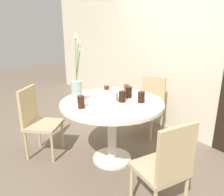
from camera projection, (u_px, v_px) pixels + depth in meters
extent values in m
plane|color=#6B5B4C|center=(112.00, 159.00, 2.76)|extent=(16.00, 16.00, 0.00)
cube|color=beige|center=(186.00, 49.00, 3.12)|extent=(8.00, 0.05, 2.60)
cylinder|color=silver|center=(112.00, 103.00, 2.54)|extent=(1.20, 1.20, 0.04)
cylinder|color=silver|center=(112.00, 132.00, 2.65)|extent=(0.11, 0.11, 0.70)
cylinder|color=silver|center=(112.00, 158.00, 2.76)|extent=(0.48, 0.48, 0.03)
cube|color=tan|center=(147.00, 109.00, 3.30)|extent=(0.49, 0.49, 0.04)
cube|color=tan|center=(153.00, 91.00, 3.37)|extent=(0.38, 0.14, 0.46)
cylinder|color=tan|center=(131.00, 123.00, 3.34)|extent=(0.03, 0.03, 0.39)
cylinder|color=tan|center=(151.00, 129.00, 3.14)|extent=(0.03, 0.03, 0.39)
cylinder|color=tan|center=(142.00, 116.00, 3.60)|extent=(0.03, 0.03, 0.39)
cylinder|color=tan|center=(161.00, 121.00, 3.40)|extent=(0.03, 0.03, 0.39)
cube|color=tan|center=(44.00, 125.00, 2.77)|extent=(0.57, 0.57, 0.04)
cube|color=tan|center=(28.00, 106.00, 2.72)|extent=(0.29, 0.30, 0.46)
cylinder|color=tan|center=(52.00, 148.00, 2.65)|extent=(0.03, 0.03, 0.39)
cylinder|color=tan|center=(63.00, 135.00, 2.97)|extent=(0.03, 0.03, 0.39)
cylinder|color=tan|center=(26.00, 146.00, 2.70)|extent=(0.03, 0.03, 0.39)
cylinder|color=tan|center=(39.00, 133.00, 3.02)|extent=(0.03, 0.03, 0.39)
cube|color=tan|center=(159.00, 169.00, 1.90)|extent=(0.46, 0.46, 0.04)
cube|color=tan|center=(177.00, 154.00, 1.67)|extent=(0.09, 0.38, 0.46)
cylinder|color=tan|center=(160.00, 173.00, 2.19)|extent=(0.03, 0.03, 0.39)
cylinder|color=tan|center=(131.00, 184.00, 2.03)|extent=(0.03, 0.03, 0.39)
cylinder|color=tan|center=(186.00, 195.00, 1.90)|extent=(0.03, 0.03, 0.39)
cylinder|color=white|center=(110.00, 96.00, 2.53)|extent=(0.18, 0.18, 0.11)
cylinder|color=#E54C4C|center=(110.00, 90.00, 2.50)|extent=(0.01, 0.01, 0.04)
cylinder|color=#9EB2AD|center=(77.00, 92.00, 2.47)|extent=(0.13, 0.13, 0.25)
cylinder|color=#4C7538|center=(78.00, 65.00, 2.41)|extent=(0.02, 0.08, 0.36)
cone|color=silver|center=(80.00, 48.00, 2.38)|extent=(0.05, 0.05, 0.05)
cylinder|color=#4C7538|center=(77.00, 61.00, 2.38)|extent=(0.03, 0.05, 0.44)
cone|color=silver|center=(79.00, 40.00, 2.31)|extent=(0.04, 0.04, 0.05)
cylinder|color=#4C7538|center=(76.00, 58.00, 2.41)|extent=(0.08, 0.06, 0.49)
cone|color=silver|center=(76.00, 35.00, 2.37)|extent=(0.05, 0.05, 0.06)
cylinder|color=silver|center=(106.00, 91.00, 2.95)|extent=(0.21, 0.21, 0.01)
cylinder|color=#33190C|center=(81.00, 102.00, 2.30)|extent=(0.07, 0.07, 0.13)
cylinder|color=black|center=(129.00, 92.00, 2.65)|extent=(0.08, 0.08, 0.13)
cylinder|color=#51280F|center=(107.00, 91.00, 2.71)|extent=(0.06, 0.06, 0.13)
cylinder|color=black|center=(122.00, 96.00, 2.49)|extent=(0.08, 0.08, 0.13)
cylinder|color=black|center=(141.00, 97.00, 2.48)|extent=(0.08, 0.08, 0.12)
cylinder|color=maroon|center=(126.00, 88.00, 2.88)|extent=(0.07, 0.07, 0.11)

